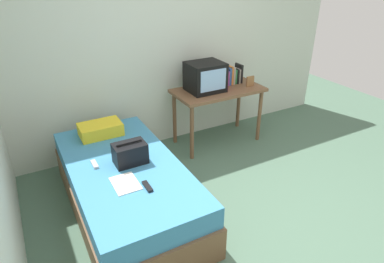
{
  "coord_description": "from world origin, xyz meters",
  "views": [
    {
      "loc": [
        -1.7,
        -1.86,
        2.24
      ],
      "look_at": [
        -0.11,
        1.05,
        0.54
      ],
      "focal_mm": 31.48,
      "sensor_mm": 36.0,
      "label": 1
    }
  ],
  "objects_px": {
    "bed": "(127,188)",
    "remote_dark": "(147,186)",
    "remote_silver": "(95,164)",
    "handbag": "(130,153)",
    "water_bottle": "(226,82)",
    "desk": "(218,96)",
    "book_row": "(232,75)",
    "magazine": "(125,183)",
    "picture_frame": "(250,81)",
    "pillow": "(101,129)",
    "tv": "(205,77)"
  },
  "relations": [
    {
      "from": "magazine",
      "to": "remote_silver",
      "type": "distance_m",
      "value": 0.45
    },
    {
      "from": "remote_dark",
      "to": "bed",
      "type": "bearing_deg",
      "value": 97.59
    },
    {
      "from": "water_bottle",
      "to": "handbag",
      "type": "xyz_separation_m",
      "value": [
        -1.54,
        -0.72,
        -0.23
      ]
    },
    {
      "from": "remote_silver",
      "to": "handbag",
      "type": "bearing_deg",
      "value": -20.42
    },
    {
      "from": "tv",
      "to": "handbag",
      "type": "xyz_separation_m",
      "value": [
        -1.3,
        -0.82,
        -0.31
      ]
    },
    {
      "from": "water_bottle",
      "to": "handbag",
      "type": "relative_size",
      "value": 0.72
    },
    {
      "from": "desk",
      "to": "magazine",
      "type": "height_order",
      "value": "desk"
    },
    {
      "from": "water_bottle",
      "to": "remote_dark",
      "type": "distance_m",
      "value": 1.96
    },
    {
      "from": "tv",
      "to": "picture_frame",
      "type": "relative_size",
      "value": 3.31
    },
    {
      "from": "handbag",
      "to": "book_row",
      "type": "bearing_deg",
      "value": 26.99
    },
    {
      "from": "magazine",
      "to": "picture_frame",
      "type": "bearing_deg",
      "value": 25.5
    },
    {
      "from": "handbag",
      "to": "bed",
      "type": "bearing_deg",
      "value": -177.62
    },
    {
      "from": "water_bottle",
      "to": "book_row",
      "type": "relative_size",
      "value": 0.87
    },
    {
      "from": "bed",
      "to": "remote_dark",
      "type": "bearing_deg",
      "value": -82.41
    },
    {
      "from": "bed",
      "to": "remote_dark",
      "type": "distance_m",
      "value": 0.52
    },
    {
      "from": "water_bottle",
      "to": "picture_frame",
      "type": "relative_size",
      "value": 1.62
    },
    {
      "from": "book_row",
      "to": "picture_frame",
      "type": "xyz_separation_m",
      "value": [
        0.14,
        -0.22,
        -0.04
      ]
    },
    {
      "from": "picture_frame",
      "to": "magazine",
      "type": "bearing_deg",
      "value": -154.5
    },
    {
      "from": "desk",
      "to": "book_row",
      "type": "xyz_separation_m",
      "value": [
        0.28,
        0.11,
        0.21
      ]
    },
    {
      "from": "picture_frame",
      "to": "magazine",
      "type": "xyz_separation_m",
      "value": [
        -2.05,
        -0.98,
        -0.29
      ]
    },
    {
      "from": "tv",
      "to": "bed",
      "type": "bearing_deg",
      "value": -148.97
    },
    {
      "from": "magazine",
      "to": "handbag",
      "type": "bearing_deg",
      "value": 62.63
    },
    {
      "from": "desk",
      "to": "magazine",
      "type": "bearing_deg",
      "value": -146.32
    },
    {
      "from": "picture_frame",
      "to": "remote_silver",
      "type": "relative_size",
      "value": 0.92
    },
    {
      "from": "handbag",
      "to": "remote_silver",
      "type": "bearing_deg",
      "value": 159.58
    },
    {
      "from": "bed",
      "to": "tv",
      "type": "distance_m",
      "value": 1.73
    },
    {
      "from": "remote_dark",
      "to": "magazine",
      "type": "bearing_deg",
      "value": 136.35
    },
    {
      "from": "water_bottle",
      "to": "picture_frame",
      "type": "height_order",
      "value": "water_bottle"
    },
    {
      "from": "bed",
      "to": "desk",
      "type": "distance_m",
      "value": 1.78
    },
    {
      "from": "bed",
      "to": "desk",
      "type": "bearing_deg",
      "value": 27.06
    },
    {
      "from": "bed",
      "to": "magazine",
      "type": "height_order",
      "value": "magazine"
    },
    {
      "from": "desk",
      "to": "picture_frame",
      "type": "distance_m",
      "value": 0.46
    },
    {
      "from": "picture_frame",
      "to": "remote_dark",
      "type": "xyz_separation_m",
      "value": [
        -1.91,
        -1.12,
        -0.28
      ]
    },
    {
      "from": "book_row",
      "to": "picture_frame",
      "type": "relative_size",
      "value": 1.85
    },
    {
      "from": "bed",
      "to": "remote_silver",
      "type": "height_order",
      "value": "remote_silver"
    },
    {
      "from": "book_row",
      "to": "remote_dark",
      "type": "bearing_deg",
      "value": -142.92
    },
    {
      "from": "tv",
      "to": "pillow",
      "type": "distance_m",
      "value": 1.44
    },
    {
      "from": "book_row",
      "to": "handbag",
      "type": "xyz_separation_m",
      "value": [
        -1.76,
        -0.9,
        -0.23
      ]
    },
    {
      "from": "handbag",
      "to": "remote_dark",
      "type": "height_order",
      "value": "handbag"
    },
    {
      "from": "bed",
      "to": "tv",
      "type": "xyz_separation_m",
      "value": [
        1.36,
        0.82,
        0.68
      ]
    },
    {
      "from": "book_row",
      "to": "magazine",
      "type": "height_order",
      "value": "book_row"
    },
    {
      "from": "book_row",
      "to": "remote_dark",
      "type": "relative_size",
      "value": 1.58
    },
    {
      "from": "tv",
      "to": "book_row",
      "type": "height_order",
      "value": "tv"
    },
    {
      "from": "desk",
      "to": "handbag",
      "type": "distance_m",
      "value": 1.67
    },
    {
      "from": "desk",
      "to": "remote_silver",
      "type": "distance_m",
      "value": 1.92
    },
    {
      "from": "bed",
      "to": "tv",
      "type": "height_order",
      "value": "tv"
    },
    {
      "from": "handbag",
      "to": "remote_dark",
      "type": "relative_size",
      "value": 1.92
    },
    {
      "from": "magazine",
      "to": "remote_silver",
      "type": "xyz_separation_m",
      "value": [
        -0.16,
        0.42,
        0.01
      ]
    },
    {
      "from": "picture_frame",
      "to": "magazine",
      "type": "relative_size",
      "value": 0.46
    },
    {
      "from": "picture_frame",
      "to": "pillow",
      "type": "bearing_deg",
      "value": 179.54
    }
  ]
}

